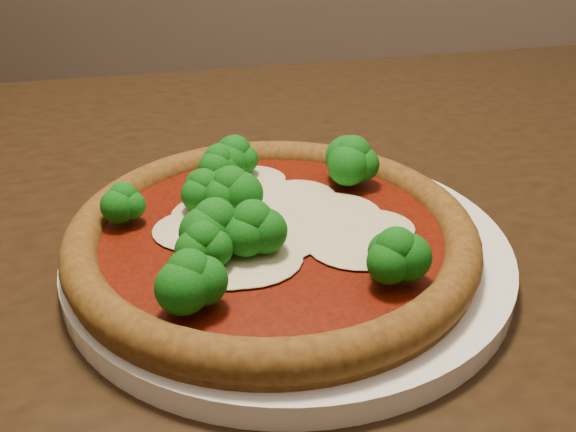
# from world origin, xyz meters

# --- Properties ---
(dining_table) EXTENTS (1.47, 1.24, 0.75)m
(dining_table) POSITION_xyz_m (-0.20, -0.10, 0.66)
(dining_table) COLOR black
(dining_table) RESTS_ON floor
(plate) EXTENTS (0.33, 0.33, 0.02)m
(plate) POSITION_xyz_m (-0.14, -0.18, 0.76)
(plate) COLOR white
(plate) RESTS_ON dining_table
(pizza) EXTENTS (0.30, 0.30, 0.06)m
(pizza) POSITION_xyz_m (-0.15, -0.19, 0.78)
(pizza) COLOR brown
(pizza) RESTS_ON plate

